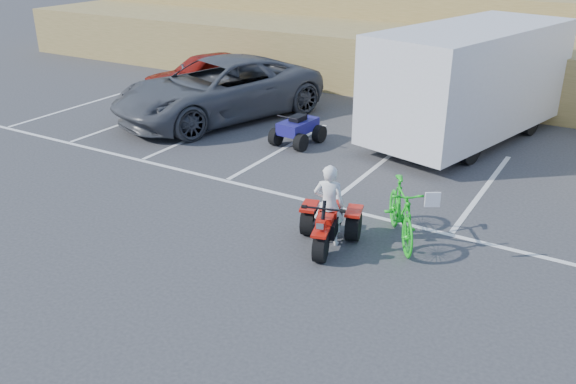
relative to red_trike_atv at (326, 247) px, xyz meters
The scene contains 11 objects.
ground 1.12m from the red_trike_atv, 138.41° to the right, with size 100.00×100.00×0.00m, color #343437.
parking_stripes 3.32m from the red_trike_atv, 89.52° to the left, with size 28.00×5.16×0.01m.
grass_embankment 14.83m from the red_trike_atv, 93.25° to the left, with size 40.00×8.50×3.10m.
red_trike_atv is the anchor object (origin of this frame).
rider 0.81m from the red_trike_atv, 105.91° to the left, with size 0.58×0.38×1.59m, color white.
green_dirt_bike 1.55m from the red_trike_atv, 40.69° to the left, with size 0.57×2.00×1.20m, color #14BF19.
grey_pickup 8.92m from the red_trike_atv, 139.54° to the left, with size 3.06×6.63×1.84m, color #44464B.
red_car 11.87m from the red_trike_atv, 138.43° to the left, with size 1.77×4.40×1.50m, color maroon.
cargo_trailer 7.84m from the red_trike_atv, 86.93° to the left, with size 4.27×7.14×3.12m.
quad_atv_blue 5.96m from the red_trike_atv, 124.98° to the left, with size 1.03×1.38×0.90m, color navy, non-canonical shape.
quad_atv_green 6.38m from the red_trike_atv, 98.41° to the left, with size 1.00×1.34×0.88m, color #13561F, non-canonical shape.
Camera 1 is at (5.36, -8.30, 5.53)m, focal length 38.00 mm.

